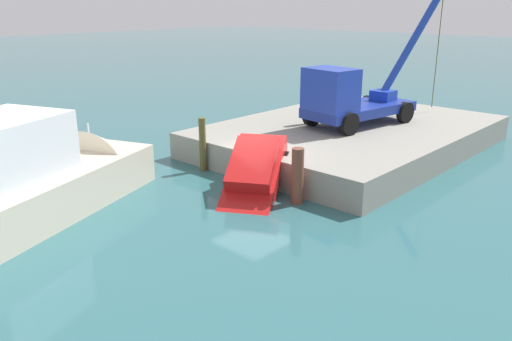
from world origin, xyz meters
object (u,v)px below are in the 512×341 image
Objects in this scene: salvaged_car at (254,176)px; moored_yacht at (55,184)px; crane_truck at (351,97)px; dock_worker at (308,106)px.

moored_yacht reaches higher than salvaged_car.
crane_truck is 7.69m from salvaged_car.
dock_worker is (0.97, -1.75, -0.52)m from crane_truck.
crane_truck is 13.37m from moored_yacht.
crane_truck reaches higher than dock_worker.
moored_yacht is at bearing -40.58° from salvaged_car.
salvaged_car is 6.93m from moored_yacht.
dock_worker is 0.14× the size of moored_yacht.
dock_worker is at bearing -158.91° from salvaged_car.
crane_truck is at bearing 118.86° from dock_worker.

